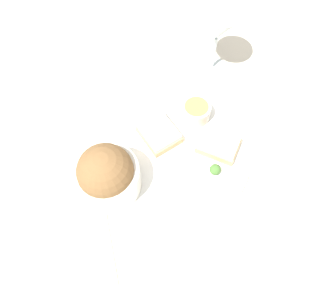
{
  "coord_description": "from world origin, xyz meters",
  "views": [
    {
      "loc": [
        -0.27,
        0.17,
        0.61
      ],
      "look_at": [
        0.0,
        0.0,
        0.03
      ],
      "focal_mm": 35.0,
      "sensor_mm": 36.0,
      "label": 1
    }
  ],
  "objects_px": {
    "cheese_toast_near": "(160,133)",
    "salad_bowl": "(107,175)",
    "cheese_toast_far": "(218,145)",
    "wine_glass": "(218,27)",
    "fork": "(268,97)",
    "napkin": "(69,252)",
    "sauce_ramekin": "(196,111)"
  },
  "relations": [
    {
      "from": "cheese_toast_near",
      "to": "salad_bowl",
      "type": "bearing_deg",
      "value": 106.65
    },
    {
      "from": "cheese_toast_near",
      "to": "cheese_toast_far",
      "type": "relative_size",
      "value": 0.82
    },
    {
      "from": "wine_glass",
      "to": "fork",
      "type": "height_order",
      "value": "wine_glass"
    },
    {
      "from": "cheese_toast_near",
      "to": "fork",
      "type": "relative_size",
      "value": 0.44
    },
    {
      "from": "salad_bowl",
      "to": "wine_glass",
      "type": "bearing_deg",
      "value": -67.31
    },
    {
      "from": "cheese_toast_far",
      "to": "napkin",
      "type": "xyz_separation_m",
      "value": [
        -0.02,
        0.35,
        -0.02
      ]
    },
    {
      "from": "napkin",
      "to": "cheese_toast_near",
      "type": "bearing_deg",
      "value": -66.85
    },
    {
      "from": "salad_bowl",
      "to": "cheese_toast_far",
      "type": "distance_m",
      "value": 0.23
    },
    {
      "from": "sauce_ramekin",
      "to": "cheese_toast_near",
      "type": "bearing_deg",
      "value": 90.8
    },
    {
      "from": "sauce_ramekin",
      "to": "cheese_toast_near",
      "type": "distance_m",
      "value": 0.09
    },
    {
      "from": "sauce_ramekin",
      "to": "napkin",
      "type": "xyz_separation_m",
      "value": [
        -0.11,
        0.35,
        -0.03
      ]
    },
    {
      "from": "cheese_toast_near",
      "to": "sauce_ramekin",
      "type": "bearing_deg",
      "value": -89.2
    },
    {
      "from": "cheese_toast_near",
      "to": "napkin",
      "type": "distance_m",
      "value": 0.28
    },
    {
      "from": "salad_bowl",
      "to": "fork",
      "type": "xyz_separation_m",
      "value": [
        0.0,
        -0.4,
        -0.06
      ]
    },
    {
      "from": "salad_bowl",
      "to": "wine_glass",
      "type": "height_order",
      "value": "wine_glass"
    },
    {
      "from": "salad_bowl",
      "to": "sauce_ramekin",
      "type": "distance_m",
      "value": 0.23
    },
    {
      "from": "cheese_toast_far",
      "to": "fork",
      "type": "relative_size",
      "value": 0.54
    },
    {
      "from": "cheese_toast_far",
      "to": "fork",
      "type": "bearing_deg",
      "value": -75.3
    },
    {
      "from": "fork",
      "to": "cheese_toast_near",
      "type": "bearing_deg",
      "value": 81.56
    },
    {
      "from": "fork",
      "to": "salad_bowl",
      "type": "bearing_deg",
      "value": 90.18
    },
    {
      "from": "cheese_toast_far",
      "to": "wine_glass",
      "type": "xyz_separation_m",
      "value": [
        0.19,
        -0.13,
        0.1
      ]
    },
    {
      "from": "sauce_ramekin",
      "to": "wine_glass",
      "type": "distance_m",
      "value": 0.18
    },
    {
      "from": "sauce_ramekin",
      "to": "cheese_toast_near",
      "type": "relative_size",
      "value": 0.76
    },
    {
      "from": "cheese_toast_far",
      "to": "napkin",
      "type": "bearing_deg",
      "value": 93.94
    },
    {
      "from": "sauce_ramekin",
      "to": "napkin",
      "type": "bearing_deg",
      "value": 107.73
    },
    {
      "from": "sauce_ramekin",
      "to": "wine_glass",
      "type": "height_order",
      "value": "wine_glass"
    },
    {
      "from": "napkin",
      "to": "sauce_ramekin",
      "type": "bearing_deg",
      "value": -72.27
    },
    {
      "from": "salad_bowl",
      "to": "napkin",
      "type": "relative_size",
      "value": 0.61
    },
    {
      "from": "wine_glass",
      "to": "salad_bowl",
      "type": "bearing_deg",
      "value": 112.69
    },
    {
      "from": "cheese_toast_near",
      "to": "wine_glass",
      "type": "distance_m",
      "value": 0.25
    },
    {
      "from": "wine_glass",
      "to": "fork",
      "type": "relative_size",
      "value": 0.89
    },
    {
      "from": "salad_bowl",
      "to": "fork",
      "type": "relative_size",
      "value": 0.66
    }
  ]
}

